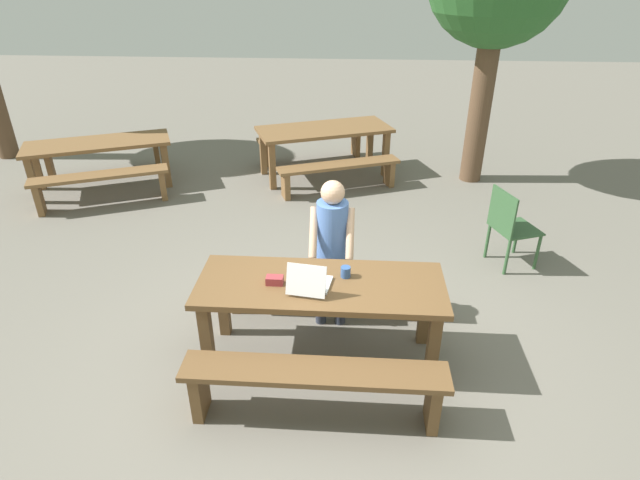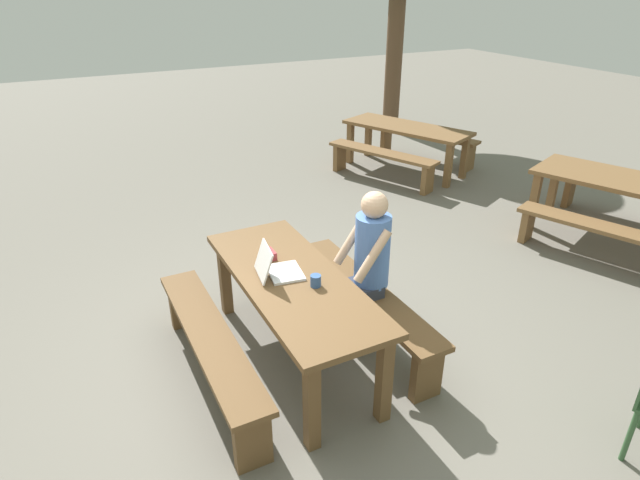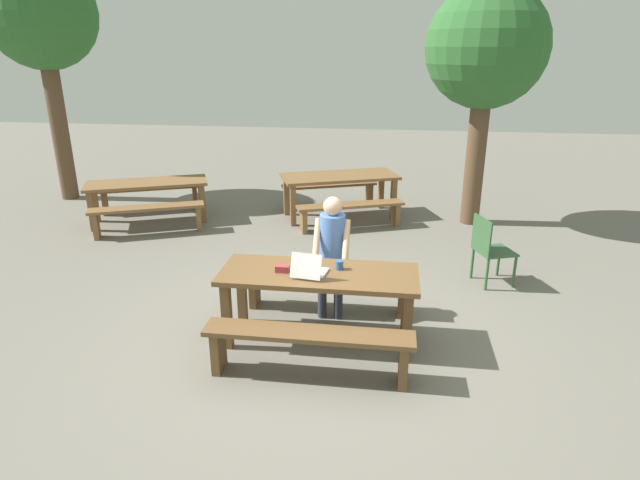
% 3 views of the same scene
% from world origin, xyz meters
% --- Properties ---
extents(ground_plane, '(30.00, 30.00, 0.00)m').
position_xyz_m(ground_plane, '(0.00, 0.00, 0.00)').
color(ground_plane, slate).
extents(picnic_table_front, '(1.98, 0.75, 0.76)m').
position_xyz_m(picnic_table_front, '(0.00, 0.00, 0.65)').
color(picnic_table_front, brown).
rests_on(picnic_table_front, ground).
extents(bench_near, '(1.91, 0.30, 0.48)m').
position_xyz_m(bench_near, '(0.00, -0.68, 0.36)').
color(bench_near, brown).
rests_on(bench_near, ground).
extents(bench_far, '(1.91, 0.30, 0.48)m').
position_xyz_m(bench_far, '(0.00, 0.68, 0.36)').
color(bench_far, brown).
rests_on(bench_far, ground).
extents(laptop, '(0.35, 0.38, 0.26)m').
position_xyz_m(laptop, '(-0.08, -0.09, 0.83)').
color(laptop, white).
rests_on(laptop, picnic_table_front).
extents(small_pouch, '(0.13, 0.08, 0.07)m').
position_xyz_m(small_pouch, '(-0.36, -0.04, 0.80)').
color(small_pouch, '#993338').
rests_on(small_pouch, picnic_table_front).
extents(coffee_mug, '(0.08, 0.08, 0.09)m').
position_xyz_m(coffee_mug, '(0.19, 0.10, 0.81)').
color(coffee_mug, '#335693').
rests_on(coffee_mug, picnic_table_front).
extents(person_seated, '(0.39, 0.40, 1.36)m').
position_xyz_m(person_seated, '(0.06, 0.64, 0.79)').
color(person_seated, '#333847').
rests_on(person_seated, ground).
extents(picnic_table_mid, '(2.11, 1.43, 0.71)m').
position_xyz_m(picnic_table_mid, '(-3.45, 3.52, 0.61)').
color(picnic_table_mid, brown).
rests_on(picnic_table_mid, ground).
extents(bench_mid_south, '(1.77, 0.97, 0.47)m').
position_xyz_m(bench_mid_south, '(-3.19, 2.91, 0.35)').
color(bench_mid_south, brown).
rests_on(bench_mid_south, ground).
extents(bench_mid_north, '(1.77, 0.97, 0.47)m').
position_xyz_m(bench_mid_north, '(-3.71, 4.13, 0.35)').
color(bench_mid_north, brown).
rests_on(bench_mid_north, ground).
extents(picnic_table_rear, '(2.17, 1.51, 0.76)m').
position_xyz_m(picnic_table_rear, '(-0.23, 4.29, 0.65)').
color(picnic_table_rear, brown).
rests_on(picnic_table_rear, ground).
extents(bench_rear_south, '(1.79, 0.93, 0.43)m').
position_xyz_m(bench_rear_south, '(0.03, 3.63, 0.33)').
color(bench_rear_south, brown).
rests_on(bench_rear_south, ground).
extents(bench_rear_north, '(1.79, 0.93, 0.43)m').
position_xyz_m(bench_rear_north, '(-0.48, 4.94, 0.33)').
color(bench_rear_north, brown).
rests_on(bench_rear_north, ground).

